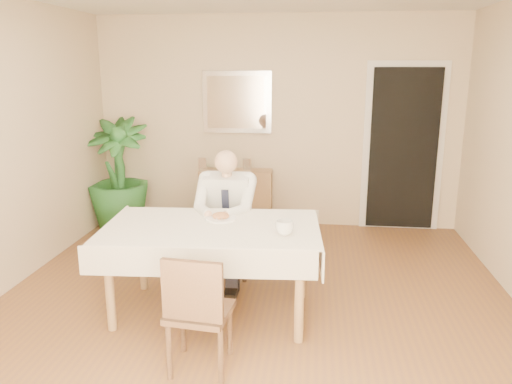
# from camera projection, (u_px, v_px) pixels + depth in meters

# --- Properties ---
(room) EXTENTS (5.00, 5.02, 2.60)m
(room) POSITION_uv_depth(u_px,v_px,m) (251.00, 159.00, 3.80)
(room) COLOR brown
(room) RESTS_ON ground
(window) EXTENTS (1.34, 0.04, 1.44)m
(window) POSITION_uv_depth(u_px,v_px,m) (135.00, 265.00, 1.38)
(window) COLOR silver
(window) RESTS_ON room
(doorway) EXTENTS (0.96, 0.07, 2.10)m
(doorway) POSITION_uv_depth(u_px,v_px,m) (403.00, 149.00, 6.06)
(doorway) COLOR silver
(doorway) RESTS_ON ground
(mirror) EXTENTS (0.86, 0.04, 0.76)m
(mirror) POSITION_uv_depth(u_px,v_px,m) (237.00, 102.00, 6.17)
(mirror) COLOR silver
(mirror) RESTS_ON room
(dining_table) EXTENTS (1.78, 1.12, 0.75)m
(dining_table) POSITION_uv_depth(u_px,v_px,m) (212.00, 236.00, 3.98)
(dining_table) COLOR #916946
(dining_table) RESTS_ON ground
(chair_far) EXTENTS (0.45, 0.45, 0.84)m
(chair_far) POSITION_uv_depth(u_px,v_px,m) (230.00, 226.00, 4.87)
(chair_far) COLOR #462E1E
(chair_far) RESTS_ON ground
(chair_near) EXTENTS (0.44, 0.44, 0.84)m
(chair_near) POSITION_uv_depth(u_px,v_px,m) (197.00, 308.00, 3.21)
(chair_near) COLOR #462E1E
(chair_near) RESTS_ON ground
(seated_man) EXTENTS (0.48, 0.72, 1.24)m
(seated_man) POSITION_uv_depth(u_px,v_px,m) (225.00, 212.00, 4.55)
(seated_man) COLOR silver
(seated_man) RESTS_ON ground
(plate) EXTENTS (0.26, 0.26, 0.02)m
(plate) POSITION_uv_depth(u_px,v_px,m) (221.00, 218.00, 4.13)
(plate) COLOR white
(plate) RESTS_ON dining_table
(food) EXTENTS (0.14, 0.14, 0.06)m
(food) POSITION_uv_depth(u_px,v_px,m) (221.00, 216.00, 4.12)
(food) COLOR brown
(food) RESTS_ON dining_table
(knife) EXTENTS (0.01, 0.13, 0.01)m
(knife) POSITION_uv_depth(u_px,v_px,m) (224.00, 219.00, 4.06)
(knife) COLOR silver
(knife) RESTS_ON dining_table
(fork) EXTENTS (0.01, 0.13, 0.01)m
(fork) POSITION_uv_depth(u_px,v_px,m) (214.00, 218.00, 4.07)
(fork) COLOR silver
(fork) RESTS_ON dining_table
(coffee_mug) EXTENTS (0.18, 0.18, 0.11)m
(coffee_mug) POSITION_uv_depth(u_px,v_px,m) (285.00, 228.00, 3.75)
(coffee_mug) COLOR white
(coffee_mug) RESTS_ON dining_table
(sideboard) EXTENTS (0.91, 0.33, 0.72)m
(sideboard) POSITION_uv_depth(u_px,v_px,m) (236.00, 198.00, 6.32)
(sideboard) COLOR #916946
(sideboard) RESTS_ON ground
(photo_frame_left) EXTENTS (0.10, 0.02, 0.14)m
(photo_frame_left) POSITION_uv_depth(u_px,v_px,m) (202.00, 163.00, 6.29)
(photo_frame_left) COLOR silver
(photo_frame_left) RESTS_ON sideboard
(photo_frame_center) EXTENTS (0.10, 0.02, 0.14)m
(photo_frame_center) POSITION_uv_depth(u_px,v_px,m) (221.00, 164.00, 6.26)
(photo_frame_center) COLOR silver
(photo_frame_center) RESTS_ON sideboard
(photo_frame_right) EXTENTS (0.10, 0.02, 0.14)m
(photo_frame_right) POSITION_uv_depth(u_px,v_px,m) (247.00, 164.00, 6.26)
(photo_frame_right) COLOR silver
(photo_frame_right) RESTS_ON sideboard
(potted_palm) EXTENTS (0.80, 0.80, 1.37)m
(potted_palm) POSITION_uv_depth(u_px,v_px,m) (118.00, 173.00, 6.22)
(potted_palm) COLOR #1D501E
(potted_palm) RESTS_ON ground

